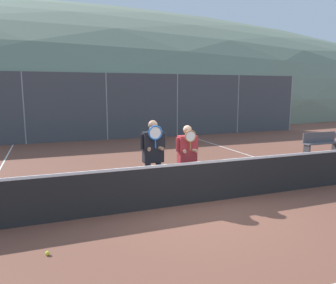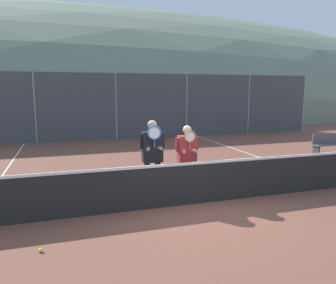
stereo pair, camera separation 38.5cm
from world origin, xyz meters
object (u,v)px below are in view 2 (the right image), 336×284
at_px(bench_courtside, 331,143).
at_px(tennis_ball_on_court, 41,250).
at_px(player_center_left, 187,155).
at_px(car_left_of_center, 65,118).
at_px(car_center, 148,117).
at_px(player_leftmost, 153,153).

xyz_separation_m(bench_courtside, tennis_ball_on_court, (-10.47, -4.92, -0.43)).
relative_size(bench_courtside, tennis_ball_on_court, 24.22).
relative_size(player_center_left, car_left_of_center, 0.43).
bearing_deg(bench_courtside, player_center_left, -157.08).
xyz_separation_m(car_left_of_center, car_center, (4.80, -0.26, -0.01)).
height_order(car_left_of_center, bench_courtside, car_left_of_center).
xyz_separation_m(car_center, tennis_ball_on_court, (-5.35, -13.89, -0.91)).
height_order(bench_courtside, tennis_ball_on_court, bench_courtside).
height_order(car_center, tennis_ball_on_court, car_center).
bearing_deg(car_center, player_leftmost, -103.97).
bearing_deg(player_leftmost, bench_courtside, 20.31).
relative_size(car_left_of_center, tennis_ball_on_court, 58.94).
bearing_deg(car_center, car_left_of_center, 176.86).
height_order(car_left_of_center, tennis_ball_on_court, car_left_of_center).
bearing_deg(tennis_ball_on_court, car_left_of_center, 87.81).
height_order(car_left_of_center, car_center, car_left_of_center).
relative_size(player_leftmost, bench_courtside, 1.13).
height_order(player_center_left, car_center, car_center).
relative_size(player_leftmost, player_center_left, 1.08).
distance_m(player_leftmost, car_center, 12.33).
bearing_deg(player_center_left, bench_courtside, 22.92).
xyz_separation_m(player_leftmost, car_left_of_center, (-1.83, 12.23, -0.17)).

